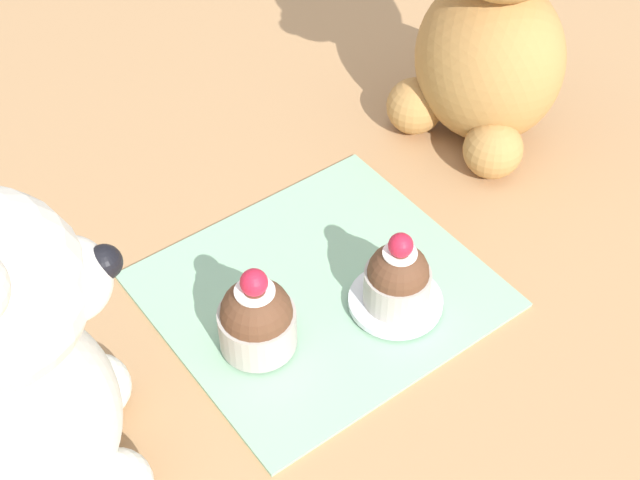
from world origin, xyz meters
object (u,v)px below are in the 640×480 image
at_px(teddy_bear_cream, 19,360).
at_px(saucer_plate, 395,301).
at_px(cupcake_near_cream_bear, 257,318).
at_px(cupcake_near_tan_bear, 398,277).
at_px(teddy_bear_tan, 495,7).

relative_size(teddy_bear_cream, saucer_plate, 3.37).
height_order(cupcake_near_cream_bear, cupcake_near_tan_bear, cupcake_near_cream_bear).
bearing_deg(cupcake_near_cream_bear, teddy_bear_tan, -73.80).
relative_size(cupcake_near_cream_bear, saucer_plate, 1.05).
bearing_deg(saucer_plate, cupcake_near_cream_bear, 72.93).
bearing_deg(teddy_bear_cream, cupcake_near_cream_bear, -70.56).
bearing_deg(teddy_bear_cream, teddy_bear_tan, -60.73).
bearing_deg(cupcake_near_cream_bear, teddy_bear_cream, 91.41).
xyz_separation_m(teddy_bear_cream, cupcake_near_cream_bear, (0.00, -0.16, -0.08)).
bearing_deg(teddy_bear_tan, cupcake_near_cream_bear, -83.05).
xyz_separation_m(saucer_plate, cupcake_near_tan_bear, (0.00, -0.00, 0.03)).
bearing_deg(cupcake_near_tan_bear, teddy_bear_tan, -58.93).
xyz_separation_m(cupcake_near_cream_bear, saucer_plate, (-0.03, -0.10, -0.02)).
bearing_deg(teddy_bear_tan, saucer_plate, -68.19).
distance_m(teddy_bear_tan, cupcake_near_tan_bear, 0.24).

